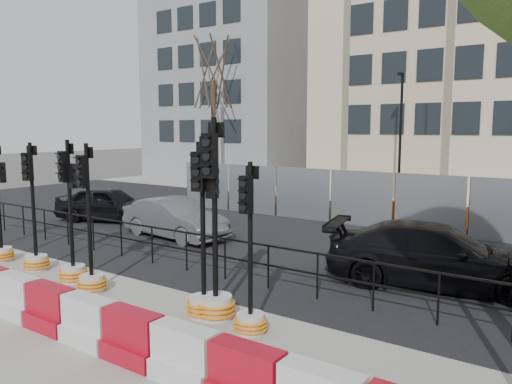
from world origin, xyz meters
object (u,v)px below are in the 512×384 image
Objects in this scene: traffic_signal_h at (250,300)px; car_a at (108,204)px; traffic_signal_d at (72,249)px; car_c at (436,256)px.

traffic_signal_h is 0.70× the size of car_a.
traffic_signal_d is 8.17m from car_c.
traffic_signal_h reaches higher than car_a.
car_c is (12.30, -0.92, 0.03)m from car_a.
traffic_signal_h is 11.75m from car_a.
traffic_signal_d is 0.77× the size of car_a.
traffic_signal_h reaches higher than car_c.
traffic_signal_d reaches higher than car_a.
car_a is 12.34m from car_c.
traffic_signal_d is at bearing 110.64° from car_c.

